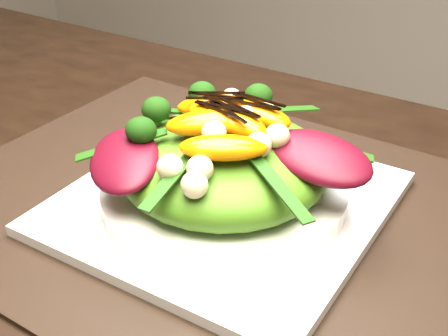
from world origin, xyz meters
The scene contains 9 objects.
placemat centered at (0.31, 0.12, 0.75)m, with size 0.53×0.40×0.00m, color black.
plate_base centered at (0.31, 0.12, 0.76)m, with size 0.27×0.27×0.01m, color silver.
salad_bowl centered at (0.31, 0.12, 0.77)m, with size 0.22×0.22×0.02m, color white.
lettuce_mound centered at (0.31, 0.12, 0.80)m, with size 0.19×0.19×0.06m, color #497816.
radicchio_leaf centered at (0.40, 0.14, 0.82)m, with size 0.09×0.06×0.02m, color #400611.
orange_segment centered at (0.30, 0.13, 0.84)m, with size 0.07×0.03×0.02m, color #E26303.
broccoli_floret centered at (0.25, 0.15, 0.84)m, with size 0.04×0.04×0.04m, color black.
macadamia_nut centered at (0.34, 0.07, 0.84)m, with size 0.02×0.02×0.02m, color beige.
balsamic_drizzle centered at (0.30, 0.13, 0.85)m, with size 0.04×0.00×0.00m, color black.
Camera 1 is at (0.56, -0.26, 1.06)m, focal length 48.00 mm.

